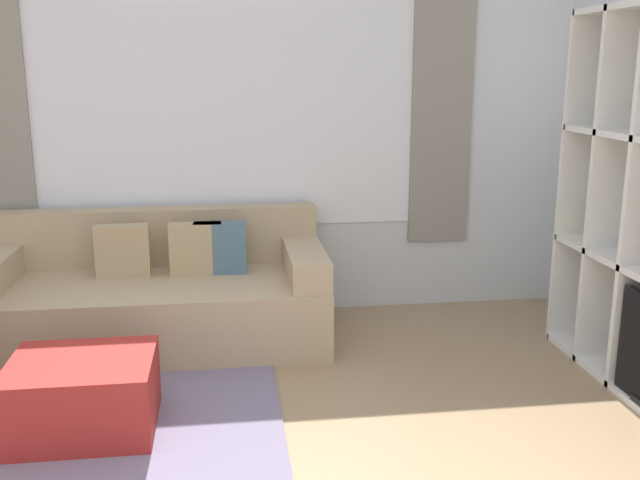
# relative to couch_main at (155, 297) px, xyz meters

# --- Properties ---
(wall_back) EXTENTS (6.12, 0.11, 2.70)m
(wall_back) POSITION_rel_couch_main_xyz_m (0.50, 0.53, 1.06)
(wall_back) COLOR silver
(wall_back) RESTS_ON ground_plane
(area_rug) EXTENTS (2.46, 2.38, 0.01)m
(area_rug) POSITION_rel_couch_main_xyz_m (-0.51, -1.04, -0.29)
(area_rug) COLOR slate
(area_rug) RESTS_ON ground_plane
(couch_main) EXTENTS (2.19, 0.98, 0.82)m
(couch_main) POSITION_rel_couch_main_xyz_m (0.00, 0.00, 0.00)
(couch_main) COLOR tan
(couch_main) RESTS_ON ground_plane
(ottoman) EXTENTS (0.69, 0.59, 0.37)m
(ottoman) POSITION_rel_couch_main_xyz_m (-0.25, -1.18, -0.11)
(ottoman) COLOR #A82823
(ottoman) RESTS_ON ground_plane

